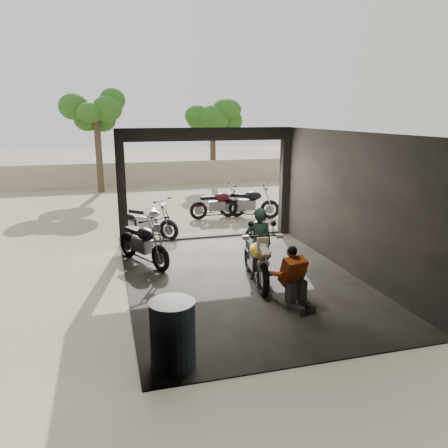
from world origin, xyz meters
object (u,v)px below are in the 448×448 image
main_bike (256,255)px  oil_drum (173,335)px  rider (258,244)px  stool (258,231)px  sign_post (309,177)px  outside_bike_a (148,218)px  mechanic (297,280)px  outside_bike_b (218,202)px  left_bike (143,240)px  outside_bike_c (249,200)px  helmet (260,224)px

main_bike → oil_drum: 3.54m
rider → stool: bearing=-100.8°
oil_drum → sign_post: 8.93m
outside_bike_a → sign_post: bearing=-47.4°
main_bike → mechanic: 1.42m
mechanic → oil_drum: size_ratio=1.12×
mechanic → sign_post: sign_post is taller
sign_post → outside_bike_b: bearing=152.3°
left_bike → main_bike: bearing=-67.2°
sign_post → mechanic: bearing=-108.6°
oil_drum → main_bike: bearing=51.1°
sign_post → oil_drum: bearing=-119.1°
outside_bike_b → oil_drum: 9.32m
left_bike → stool: size_ratio=3.75×
rider → sign_post: bearing=-118.8°
outside_bike_c → stool: bearing=-168.4°
outside_bike_a → rider: 4.50m
left_bike → sign_post: bearing=-3.9°
outside_bike_c → sign_post: bearing=-113.2°
outside_bike_a → mechanic: 6.00m
outside_bike_c → oil_drum: bearing=-179.5°
outside_bike_a → rider: bearing=-111.2°
left_bike → outside_bike_b: 5.13m
outside_bike_a → mechanic: outside_bike_a is taller
mechanic → helmet: bearing=68.7°
outside_bike_b → main_bike: bearing=171.5°
oil_drum → left_bike: bearing=90.0°
main_bike → outside_bike_c: outside_bike_c is taller
outside_bike_b → stool: (0.26, -3.45, -0.18)m
left_bike → helmet: size_ratio=5.95×
rider → stool: rider is taller
outside_bike_a → stool: size_ratio=3.68×
main_bike → outside_bike_b: size_ratio=1.06×
helmet → mechanic: bearing=-112.2°
outside_bike_a → rider: size_ratio=1.10×
left_bike → stool: 3.31m
stool → oil_drum: (-3.22, -5.39, 0.09)m
outside_bike_a → oil_drum: 6.97m
mechanic → main_bike: bearing=91.7°
outside_bike_b → oil_drum: size_ratio=1.75×
left_bike → outside_bike_b: (2.96, 4.19, -0.02)m
main_bike → mechanic: size_ratio=1.66×
outside_bike_b → outside_bike_c: 1.09m
oil_drum → sign_post: sign_post is taller
mechanic → stool: 4.08m
helmet → oil_drum: bearing=-133.3°
outside_bike_b → oil_drum: outside_bike_b is taller
outside_bike_a → oil_drum: (-0.36, -6.96, -0.10)m
outside_bike_c → mechanic: size_ratio=1.66×
outside_bike_a → helmet: 3.31m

